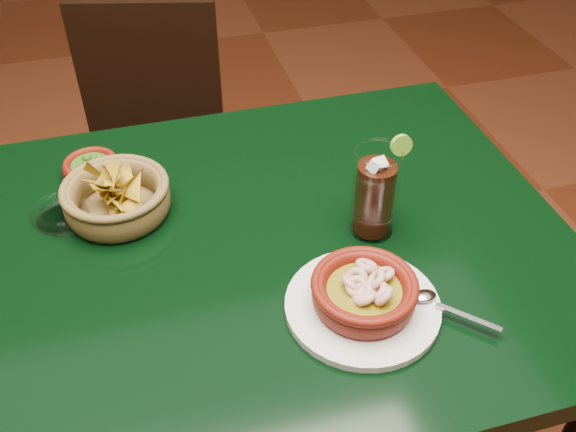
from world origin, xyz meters
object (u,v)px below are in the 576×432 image
object	(u,v)px
dining_chair	(153,156)
shrimp_plate	(364,295)
dining_table	(204,295)
cola_drink	(375,193)
chip_basket	(117,197)

from	to	relation	value
dining_chair	shrimp_plate	size ratio (longest dim) A/B	3.02
dining_table	cola_drink	xyz separation A→B (m)	(0.28, -0.02, 0.18)
shrimp_plate	chip_basket	world-z (taller)	chip_basket
cola_drink	dining_table	bearing A→B (deg)	175.62
dining_chair	shrimp_plate	world-z (taller)	dining_chair
shrimp_plate	chip_basket	size ratio (longest dim) A/B	1.32
shrimp_plate	cola_drink	bearing A→B (deg)	64.80
dining_table	shrimp_plate	distance (m)	0.30
dining_chair	cola_drink	world-z (taller)	cola_drink
dining_table	chip_basket	bearing A→B (deg)	130.15
dining_table	shrimp_plate	xyz separation A→B (m)	(0.21, -0.18, 0.13)
shrimp_plate	cola_drink	size ratio (longest dim) A/B	1.57
chip_basket	cola_drink	world-z (taller)	cola_drink
dining_table	shrimp_plate	world-z (taller)	shrimp_plate
dining_table	cola_drink	bearing A→B (deg)	-4.38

